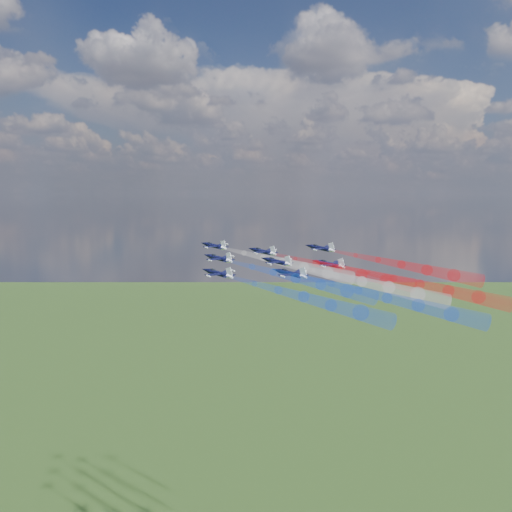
% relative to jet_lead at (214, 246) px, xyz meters
% --- Properties ---
extents(jet_lead, '(13.37, 12.21, 4.53)m').
position_rel_jet_lead_xyz_m(jet_lead, '(0.00, 0.00, 0.00)').
color(jet_lead, black).
extents(trail_lead, '(40.31, 19.34, 8.23)m').
position_rel_jet_lead_xyz_m(trail_lead, '(23.71, -9.62, -2.73)').
color(trail_lead, white).
extents(jet_inner_left, '(13.37, 12.21, 4.53)m').
position_rel_jet_lead_xyz_m(jet_inner_left, '(7.52, -14.37, -1.82)').
color(jet_inner_left, black).
extents(trail_inner_left, '(40.31, 19.34, 8.23)m').
position_rel_jet_lead_xyz_m(trail_inner_left, '(31.23, -23.99, -4.55)').
color(trail_inner_left, blue).
extents(jet_inner_right, '(13.37, 12.21, 4.53)m').
position_rel_jet_lead_xyz_m(jet_inner_right, '(14.21, 2.01, -1.34)').
color(jet_inner_right, black).
extents(trail_inner_right, '(40.31, 19.34, 8.23)m').
position_rel_jet_lead_xyz_m(trail_inner_right, '(37.92, -7.61, -4.07)').
color(trail_inner_right, red).
extents(jet_outer_left, '(13.37, 12.21, 4.53)m').
position_rel_jet_lead_xyz_m(jet_outer_left, '(12.53, -26.53, -4.02)').
color(jet_outer_left, black).
extents(trail_outer_left, '(40.31, 19.34, 8.23)m').
position_rel_jet_lead_xyz_m(trail_outer_left, '(36.24, -36.14, -6.75)').
color(trail_outer_left, blue).
extents(jet_center_third, '(13.37, 12.21, 4.53)m').
position_rel_jet_lead_xyz_m(jet_center_third, '(22.17, -10.08, -2.60)').
color(jet_center_third, black).
extents(trail_center_third, '(40.31, 19.34, 8.23)m').
position_rel_jet_lead_xyz_m(trail_center_third, '(45.88, -19.70, -5.33)').
color(trail_center_third, white).
extents(jet_outer_right, '(13.37, 12.21, 4.53)m').
position_rel_jet_lead_xyz_m(jet_outer_right, '(29.35, 9.24, -0.55)').
color(jet_outer_right, black).
extents(trail_outer_right, '(40.31, 19.34, 8.23)m').
position_rel_jet_lead_xyz_m(trail_outer_right, '(53.06, -0.37, -3.28)').
color(trail_outer_right, red).
extents(jet_rear_left, '(13.37, 12.21, 4.53)m').
position_rel_jet_lead_xyz_m(jet_rear_left, '(29.43, -22.41, -3.81)').
color(jet_rear_left, black).
extents(trail_rear_left, '(40.31, 19.34, 8.23)m').
position_rel_jet_lead_xyz_m(trail_rear_left, '(53.14, -32.03, -6.54)').
color(trail_rear_left, blue).
extents(jet_rear_right, '(13.37, 12.21, 4.53)m').
position_rel_jet_lead_xyz_m(jet_rear_right, '(34.82, -4.11, -3.45)').
color(jet_rear_right, black).
extents(trail_rear_right, '(40.31, 19.34, 8.23)m').
position_rel_jet_lead_xyz_m(trail_rear_right, '(58.53, -13.72, -6.18)').
color(trail_rear_right, red).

